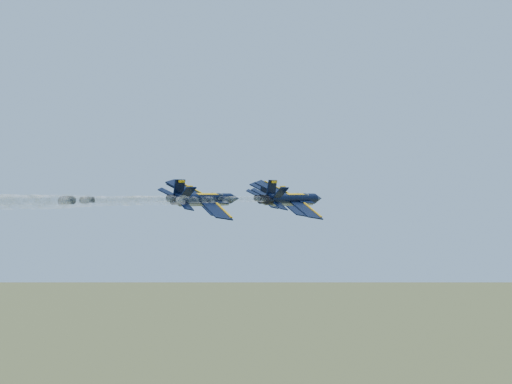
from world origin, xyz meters
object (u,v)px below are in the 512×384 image
Objects in this scene: jet_slot at (205,199)px; jet_left at (201,199)px; jet_right at (293,199)px; jet_lead at (284,199)px.

jet_left is at bearing 131.24° from jet_slot.
jet_right is 12.65m from jet_slot.
jet_lead and jet_left have the same top height.
jet_lead is 1.00× the size of jet_slot.
jet_left and jet_slot have the same top height.
jet_right is (17.61, -0.92, 0.00)m from jet_left.
jet_left is at bearing -132.62° from jet_lead.
jet_lead is 1.00× the size of jet_right.
jet_lead is 13.87m from jet_right.
jet_right is (8.83, -10.69, 0.00)m from jet_lead.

